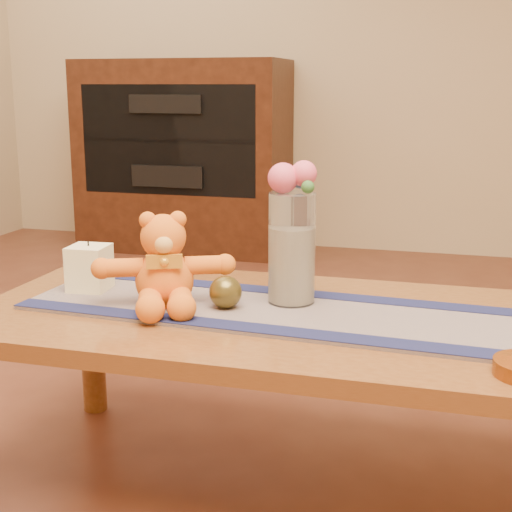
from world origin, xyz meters
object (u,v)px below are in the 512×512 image
(teddy_bear, at_px, (164,261))
(pillar_candle, at_px, (90,268))
(bronze_ball, at_px, (225,292))
(glass_vase, at_px, (292,248))

(teddy_bear, height_order, pillar_candle, teddy_bear)
(teddy_bear, distance_m, bronze_ball, 0.16)
(teddy_bear, height_order, glass_vase, glass_vase)
(teddy_bear, distance_m, pillar_candle, 0.25)
(pillar_candle, xyz_separation_m, glass_vase, (0.51, 0.03, 0.07))
(teddy_bear, xyz_separation_m, bronze_ball, (0.15, 0.01, -0.07))
(glass_vase, relative_size, bronze_ball, 3.44)
(glass_vase, bearing_deg, pillar_candle, -176.32)
(pillar_candle, distance_m, bronze_ball, 0.38)
(glass_vase, bearing_deg, bronze_ball, -146.64)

